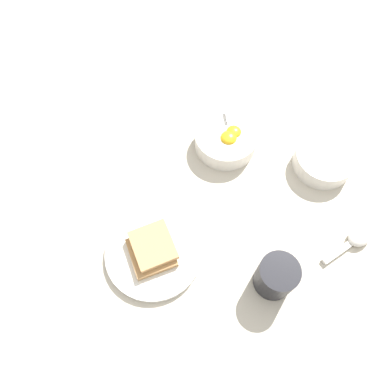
{
  "coord_description": "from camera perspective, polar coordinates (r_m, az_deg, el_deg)",
  "views": [
    {
      "loc": [
        -0.22,
        -0.33,
        0.8
      ],
      "look_at": [
        -0.1,
        0.04,
        0.02
      ],
      "focal_mm": 35.0,
      "sensor_mm": 36.0,
      "label": 1
    }
  ],
  "objects": [
    {
      "name": "ground_plane",
      "position": [
        0.9,
        7.05,
        -0.87
      ],
      "size": [
        3.0,
        3.0,
        0.0
      ],
      "primitive_type": "plane",
      "color": "beige"
    },
    {
      "name": "soup_spoon",
      "position": [
        0.91,
        23.75,
        -6.55
      ],
      "size": [
        0.14,
        0.06,
        0.03
      ],
      "color": "white",
      "rests_on": "ground_plane"
    },
    {
      "name": "drinking_cup",
      "position": [
        0.79,
        12.67,
        -12.39
      ],
      "size": [
        0.08,
        0.08,
        0.09
      ],
      "color": "black",
      "rests_on": "ground_plane"
    },
    {
      "name": "toast_sandwich",
      "position": [
        0.81,
        -6.07,
        -8.66
      ],
      "size": [
        0.1,
        0.11,
        0.03
      ],
      "color": "tan",
      "rests_on": "toast_plate"
    },
    {
      "name": "congee_bowl",
      "position": [
        0.96,
        19.47,
        4.67
      ],
      "size": [
        0.14,
        0.14,
        0.05
      ],
      "color": "white",
      "rests_on": "ground_plane"
    },
    {
      "name": "toast_plate",
      "position": [
        0.84,
        -5.85,
        -9.19
      ],
      "size": [
        0.21,
        0.21,
        0.02
      ],
      "color": "white",
      "rests_on": "ground_plane"
    },
    {
      "name": "egg_bowl",
      "position": [
        0.94,
        5.19,
        8.03
      ],
      "size": [
        0.15,
        0.15,
        0.08
      ],
      "color": "white",
      "rests_on": "ground_plane"
    }
  ]
}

